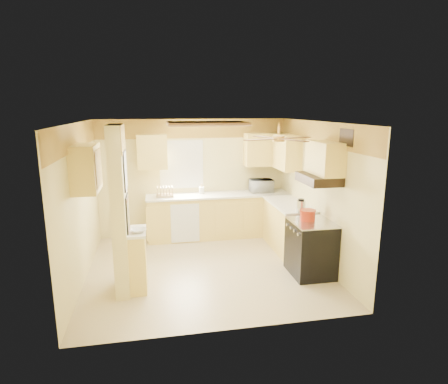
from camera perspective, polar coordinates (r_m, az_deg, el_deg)
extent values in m
plane|color=tan|center=(6.66, -2.67, -11.48)|extent=(4.00, 4.00, 0.00)
plane|color=white|center=(6.08, -2.92, 10.57)|extent=(4.00, 4.00, 0.00)
plane|color=#E8D88E|center=(8.09, -4.69, 2.17)|extent=(4.00, 0.00, 4.00)
plane|color=#E8D88E|center=(4.45, 0.69, -6.66)|extent=(4.00, 0.00, 4.00)
plane|color=#E8D88E|center=(6.30, -21.12, -1.71)|extent=(0.00, 3.80, 3.80)
plane|color=#E8D88E|center=(6.81, 14.10, -0.19)|extent=(0.00, 3.80, 3.80)
cube|color=gold|center=(7.95, -4.81, 9.60)|extent=(4.00, 0.02, 0.40)
cube|color=#E8D88E|center=(5.68, -15.61, -2.82)|extent=(0.20, 0.70, 2.50)
cube|color=#F1D474|center=(5.93, -12.99, -10.22)|extent=(0.25, 0.55, 0.90)
cube|color=white|center=(5.76, -13.22, -5.90)|extent=(0.28, 0.58, 0.04)
cube|color=#F1D474|center=(8.06, -0.81, -3.69)|extent=(3.00, 0.60, 0.90)
cube|color=#F1D474|center=(7.44, 9.73, -5.28)|extent=(0.60, 1.40, 0.90)
cube|color=white|center=(7.93, -0.81, -0.45)|extent=(3.04, 0.64, 0.04)
cube|color=white|center=(7.31, 9.80, -1.78)|extent=(0.64, 1.44, 0.04)
cube|color=white|center=(7.68, -5.94, -4.76)|extent=(0.58, 0.02, 0.80)
cube|color=white|center=(8.01, -6.50, 4.19)|extent=(0.92, 0.02, 1.02)
cube|color=white|center=(8.01, -6.50, 4.19)|extent=(0.80, 0.02, 0.90)
cube|color=#F1D474|center=(7.79, -10.89, 6.03)|extent=(0.60, 0.35, 0.70)
cube|color=#F1D474|center=(8.15, 6.34, 6.47)|extent=(0.90, 0.35, 0.70)
cube|color=#F1D474|center=(7.79, 9.31, 6.09)|extent=(0.35, 1.00, 0.70)
cube|color=#F1D474|center=(5.91, -20.32, 3.40)|extent=(0.35, 0.75, 0.70)
cube|color=#F1D474|center=(6.13, 15.11, 5.00)|extent=(0.35, 0.76, 0.52)
cube|color=black|center=(6.43, 13.08, -8.36)|extent=(0.65, 0.76, 0.90)
cube|color=silver|center=(6.28, 13.29, -4.49)|extent=(0.66, 0.77, 0.02)
cylinder|color=silver|center=(5.97, 11.30, -6.36)|extent=(0.03, 0.05, 0.05)
cylinder|color=silver|center=(6.12, 10.70, -5.86)|extent=(0.03, 0.05, 0.05)
cylinder|color=silver|center=(6.26, 10.17, -5.41)|extent=(0.03, 0.05, 0.05)
cylinder|color=silver|center=(6.41, 9.63, -4.95)|extent=(0.03, 0.05, 0.05)
cube|color=black|center=(6.14, 14.22, 1.95)|extent=(0.50, 0.76, 0.14)
cube|color=black|center=(5.55, -14.84, 3.20)|extent=(0.02, 0.42, 0.57)
cube|color=white|center=(5.55, -14.78, 3.21)|extent=(0.01, 0.37, 0.52)
cube|color=black|center=(5.69, -14.47, -3.27)|extent=(0.02, 0.42, 0.57)
cube|color=yellow|center=(5.69, -14.41, -3.27)|extent=(0.01, 0.37, 0.52)
cube|color=brown|center=(6.59, -2.65, 10.39)|extent=(1.35, 0.95, 0.06)
cube|color=white|center=(6.59, -2.65, 10.17)|extent=(1.15, 0.75, 0.02)
cylinder|color=gold|center=(5.63, 8.38, 9.47)|extent=(0.04, 0.04, 0.16)
cylinder|color=gold|center=(5.64, 8.33, 8.05)|extent=(0.18, 0.18, 0.08)
cube|color=brown|center=(5.85, 10.80, 8.12)|extent=(0.55, 0.28, 0.01)
cube|color=brown|center=(5.89, 6.36, 8.30)|extent=(0.28, 0.55, 0.01)
cube|color=brown|center=(5.45, 5.69, 7.95)|extent=(0.55, 0.28, 0.01)
cube|color=brown|center=(5.40, 10.49, 7.77)|extent=(0.28, 0.55, 0.01)
cube|color=black|center=(5.86, 18.18, 7.92)|extent=(0.02, 0.40, 0.25)
imported|color=white|center=(8.13, 5.71, 0.95)|extent=(0.50, 0.35, 0.27)
imported|color=white|center=(5.66, -12.90, -5.72)|extent=(0.27, 0.27, 0.06)
cylinder|color=#A42510|center=(6.31, 12.62, -3.53)|extent=(0.25, 0.25, 0.16)
cylinder|color=#A42510|center=(6.29, 12.66, -2.75)|extent=(0.27, 0.27, 0.02)
cylinder|color=silver|center=(6.66, 11.64, -2.17)|extent=(0.16, 0.16, 0.21)
cylinder|color=black|center=(6.64, 11.69, -1.18)|extent=(0.10, 0.10, 0.03)
cube|color=tan|center=(7.80, -8.97, -0.53)|extent=(0.36, 0.27, 0.04)
cube|color=tan|center=(7.78, -10.08, 0.01)|extent=(0.02, 0.24, 0.20)
cube|color=tan|center=(7.78, -9.64, 0.03)|extent=(0.02, 0.24, 0.20)
cube|color=tan|center=(7.78, -9.20, 0.05)|extent=(0.02, 0.24, 0.20)
cube|color=tan|center=(7.79, -8.76, 0.07)|extent=(0.02, 0.24, 0.20)
cube|color=tan|center=(7.79, -8.32, 0.09)|extent=(0.02, 0.24, 0.20)
cube|color=tan|center=(7.79, -7.88, 0.10)|extent=(0.02, 0.24, 0.20)
cylinder|color=white|center=(7.78, -9.64, 0.03)|extent=(0.01, 0.20, 0.20)
cylinder|color=white|center=(7.79, -8.76, 0.07)|extent=(0.01, 0.20, 0.20)
cylinder|color=white|center=(7.98, -3.44, 0.27)|extent=(0.11, 0.11, 0.14)
cylinder|color=tan|center=(7.97, -3.30, 0.55)|extent=(0.01, 0.01, 0.22)
cylinder|color=tan|center=(7.99, -3.47, 0.57)|extent=(0.01, 0.01, 0.22)
cylinder|color=tan|center=(7.96, -3.59, 0.54)|extent=(0.01, 0.01, 0.22)
cylinder|color=tan|center=(7.95, -3.42, 0.52)|extent=(0.01, 0.01, 0.22)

